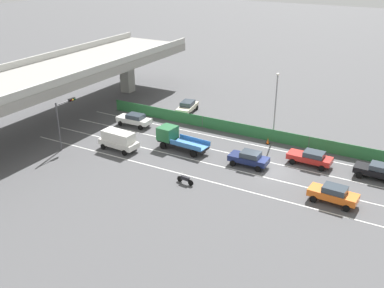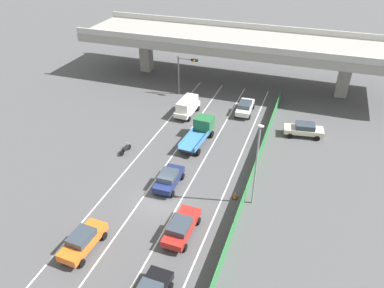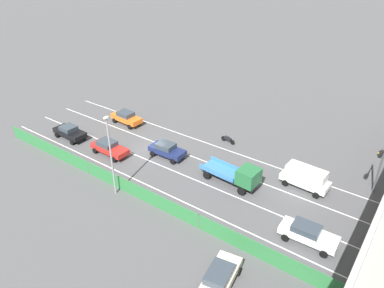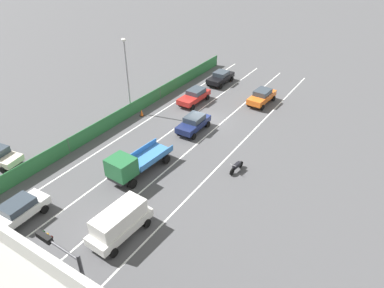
{
  "view_description": "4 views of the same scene",
  "coord_description": "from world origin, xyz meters",
  "px_view_note": "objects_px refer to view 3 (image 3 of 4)",
  "views": [
    {
      "loc": [
        -40.66,
        -13.63,
        21.41
      ],
      "look_at": [
        -1.97,
        8.13,
        1.96
      ],
      "focal_mm": 42.16,
      "sensor_mm": 36.0,
      "label": 1
    },
    {
      "loc": [
        11.5,
        -24.08,
        22.87
      ],
      "look_at": [
        0.13,
        8.33,
        1.26
      ],
      "focal_mm": 34.96,
      "sensor_mm": 36.0,
      "label": 2
    },
    {
      "loc": [
        26.45,
        24.92,
        21.53
      ],
      "look_at": [
        -2.58,
        3.92,
        1.04
      ],
      "focal_mm": 33.86,
      "sensor_mm": 36.0,
      "label": 3
    },
    {
      "loc": [
        -16.75,
        28.76,
        18.08
      ],
      "look_at": [
        -2.05,
        5.6,
        0.81
      ],
      "focal_mm": 33.13,
      "sensor_mm": 36.0,
      "label": 4
    }
  ],
  "objects_px": {
    "car_sedan_navy": "(167,150)",
    "flatbed_truck_blue": "(239,176)",
    "car_sedan_white": "(308,233)",
    "car_sedan_red": "(109,147)",
    "motorcycle": "(228,139)",
    "car_sedan_black": "(70,132)",
    "traffic_cone": "(128,182)",
    "car_van_white": "(306,177)",
    "traffic_light": "(381,161)",
    "car_taxi_orange": "(126,117)",
    "parked_sedan_cream": "(219,278)",
    "street_lamp": "(110,150)"
  },
  "relations": [
    {
      "from": "car_sedan_navy",
      "to": "flatbed_truck_blue",
      "type": "height_order",
      "value": "flatbed_truck_blue"
    },
    {
      "from": "car_sedan_white",
      "to": "car_sedan_navy",
      "type": "bearing_deg",
      "value": -101.55
    },
    {
      "from": "car_sedan_red",
      "to": "car_sedan_navy",
      "type": "bearing_deg",
      "value": 121.34
    },
    {
      "from": "car_sedan_white",
      "to": "motorcycle",
      "type": "height_order",
      "value": "car_sedan_white"
    },
    {
      "from": "car_sedan_black",
      "to": "traffic_cone",
      "type": "relative_size",
      "value": 6.09
    },
    {
      "from": "car_sedan_white",
      "to": "car_sedan_red",
      "type": "relative_size",
      "value": 0.99
    },
    {
      "from": "motorcycle",
      "to": "traffic_cone",
      "type": "xyz_separation_m",
      "value": [
        13.29,
        -3.61,
        -0.11
      ]
    },
    {
      "from": "car_van_white",
      "to": "flatbed_truck_blue",
      "type": "bearing_deg",
      "value": -56.03
    },
    {
      "from": "car_sedan_red",
      "to": "traffic_cone",
      "type": "relative_size",
      "value": 6.34
    },
    {
      "from": "motorcycle",
      "to": "traffic_light",
      "type": "xyz_separation_m",
      "value": [
        0.92,
        16.41,
        3.53
      ]
    },
    {
      "from": "car_sedan_navy",
      "to": "motorcycle",
      "type": "relative_size",
      "value": 2.17
    },
    {
      "from": "car_taxi_orange",
      "to": "car_van_white",
      "type": "height_order",
      "value": "car_van_white"
    },
    {
      "from": "car_sedan_white",
      "to": "car_sedan_black",
      "type": "bearing_deg",
      "value": -89.91
    },
    {
      "from": "traffic_light",
      "to": "car_sedan_black",
      "type": "bearing_deg",
      "value": -73.83
    },
    {
      "from": "car_sedan_white",
      "to": "traffic_cone",
      "type": "xyz_separation_m",
      "value": [
        2.93,
        -17.26,
        -0.55
      ]
    },
    {
      "from": "car_sedan_black",
      "to": "flatbed_truck_blue",
      "type": "height_order",
      "value": "flatbed_truck_blue"
    },
    {
      "from": "traffic_cone",
      "to": "car_van_white",
      "type": "bearing_deg",
      "value": 124.73
    },
    {
      "from": "traffic_cone",
      "to": "parked_sedan_cream",
      "type": "bearing_deg",
      "value": 70.42
    },
    {
      "from": "car_sedan_navy",
      "to": "motorcycle",
      "type": "xyz_separation_m",
      "value": [
        -6.77,
        3.92,
        -0.45
      ]
    },
    {
      "from": "car_taxi_orange",
      "to": "motorcycle",
      "type": "bearing_deg",
      "value": 104.35
    },
    {
      "from": "car_sedan_navy",
      "to": "street_lamp",
      "type": "bearing_deg",
      "value": 1.79
    },
    {
      "from": "car_van_white",
      "to": "parked_sedan_cream",
      "type": "relative_size",
      "value": 1.0
    },
    {
      "from": "car_van_white",
      "to": "street_lamp",
      "type": "bearing_deg",
      "value": -51.25
    },
    {
      "from": "car_van_white",
      "to": "traffic_light",
      "type": "distance_m",
      "value": 6.73
    },
    {
      "from": "car_sedan_black",
      "to": "motorcycle",
      "type": "relative_size",
      "value": 2.32
    },
    {
      "from": "car_van_white",
      "to": "traffic_light",
      "type": "height_order",
      "value": "traffic_light"
    },
    {
      "from": "car_sedan_navy",
      "to": "traffic_light",
      "type": "distance_m",
      "value": 21.37
    },
    {
      "from": "flatbed_truck_blue",
      "to": "parked_sedan_cream",
      "type": "bearing_deg",
      "value": 23.14
    },
    {
      "from": "car_sedan_black",
      "to": "flatbed_truck_blue",
      "type": "distance_m",
      "value": 21.97
    },
    {
      "from": "parked_sedan_cream",
      "to": "traffic_cone",
      "type": "bearing_deg",
      "value": -109.58
    },
    {
      "from": "car_sedan_black",
      "to": "car_sedan_red",
      "type": "height_order",
      "value": "car_sedan_black"
    },
    {
      "from": "car_taxi_orange",
      "to": "flatbed_truck_blue",
      "type": "height_order",
      "value": "flatbed_truck_blue"
    },
    {
      "from": "flatbed_truck_blue",
      "to": "street_lamp",
      "type": "bearing_deg",
      "value": -48.69
    },
    {
      "from": "car_van_white",
      "to": "street_lamp",
      "type": "relative_size",
      "value": 0.58
    },
    {
      "from": "car_sedan_white",
      "to": "car_van_white",
      "type": "relative_size",
      "value": 0.98
    },
    {
      "from": "car_van_white",
      "to": "traffic_cone",
      "type": "distance_m",
      "value": 17.49
    },
    {
      "from": "car_sedan_black",
      "to": "car_van_white",
      "type": "distance_m",
      "value": 27.96
    },
    {
      "from": "car_taxi_orange",
      "to": "parked_sedan_cream",
      "type": "xyz_separation_m",
      "value": [
        14.74,
        23.74,
        -0.02
      ]
    },
    {
      "from": "car_sedan_black",
      "to": "motorcycle",
      "type": "bearing_deg",
      "value": 122.55
    },
    {
      "from": "motorcycle",
      "to": "traffic_cone",
      "type": "distance_m",
      "value": 13.77
    },
    {
      "from": "car_taxi_orange",
      "to": "car_sedan_navy",
      "type": "distance_m",
      "value": 10.17
    },
    {
      "from": "car_taxi_orange",
      "to": "car_sedan_navy",
      "type": "height_order",
      "value": "car_taxi_orange"
    },
    {
      "from": "car_sedan_red",
      "to": "flatbed_truck_blue",
      "type": "bearing_deg",
      "value": 102.28
    },
    {
      "from": "car_van_white",
      "to": "parked_sedan_cream",
      "type": "height_order",
      "value": "car_van_white"
    },
    {
      "from": "car_van_white",
      "to": "car_sedan_red",
      "type": "relative_size",
      "value": 1.01
    },
    {
      "from": "motorcycle",
      "to": "car_sedan_navy",
      "type": "bearing_deg",
      "value": -30.07
    },
    {
      "from": "car_sedan_navy",
      "to": "car_sedan_red",
      "type": "xyz_separation_m",
      "value": [
        3.43,
        -5.63,
        -0.02
      ]
    },
    {
      "from": "car_sedan_white",
      "to": "street_lamp",
      "type": "relative_size",
      "value": 0.57
    },
    {
      "from": "car_sedan_black",
      "to": "street_lamp",
      "type": "distance_m",
      "value": 14.01
    },
    {
      "from": "car_sedan_navy",
      "to": "flatbed_truck_blue",
      "type": "distance_m",
      "value": 9.32
    }
  ]
}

